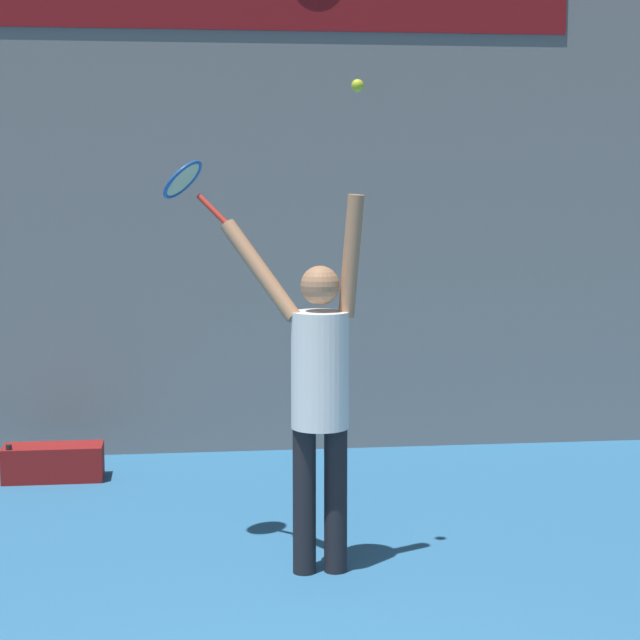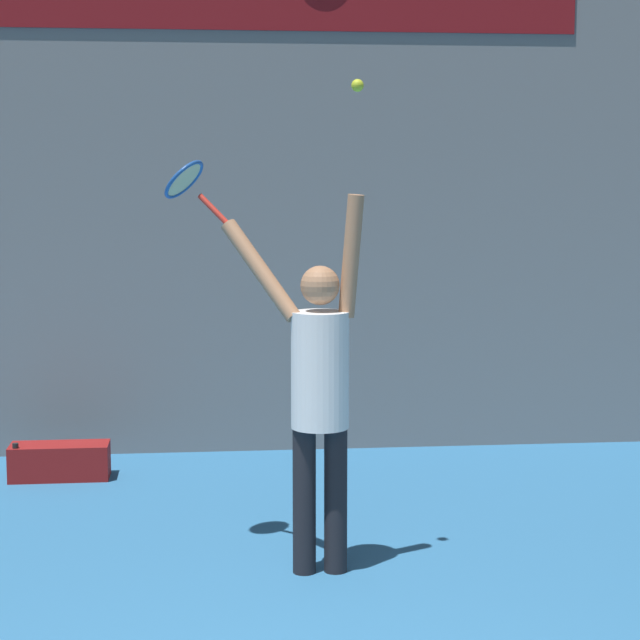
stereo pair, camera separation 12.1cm
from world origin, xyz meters
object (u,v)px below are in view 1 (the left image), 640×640
at_px(tennis_racket, 186,183).
at_px(tennis_ball, 358,86).
at_px(water_bottle, 9,466).
at_px(tennis_player, 319,385).
at_px(equipment_bag, 53,463).

xyz_separation_m(tennis_racket, tennis_ball, (0.91, -0.44, 0.52)).
bearing_deg(tennis_racket, water_bottle, 126.72).
height_order(tennis_player, tennis_racket, tennis_racket).
height_order(tennis_player, water_bottle, tennis_player).
relative_size(tennis_racket, equipment_bag, 0.58).
distance_m(tennis_player, tennis_ball, 1.63).
bearing_deg(tennis_ball, tennis_player, 167.51).
relative_size(tennis_player, tennis_ball, 31.28).
xyz_separation_m(tennis_ball, water_bottle, (-2.20, 2.16, -2.55)).
height_order(tennis_ball, water_bottle, tennis_ball).
relative_size(tennis_player, tennis_racket, 5.04).
distance_m(tennis_player, equipment_bag, 2.94).
distance_m(tennis_racket, water_bottle, 2.96).
bearing_deg(tennis_player, water_bottle, 133.35).
height_order(water_bottle, equipment_bag, water_bottle).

